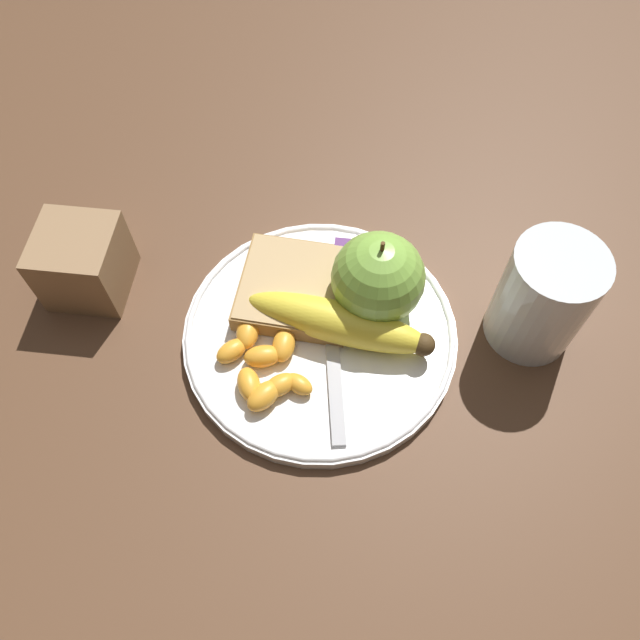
% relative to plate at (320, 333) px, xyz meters
% --- Properties ---
extents(ground_plane, '(3.00, 3.00, 0.00)m').
position_rel_plate_xyz_m(ground_plane, '(0.00, 0.00, -0.01)').
color(ground_plane, brown).
extents(plate, '(0.25, 0.25, 0.01)m').
position_rel_plate_xyz_m(plate, '(0.00, 0.00, 0.00)').
color(plate, white).
rests_on(plate, ground_plane).
extents(juice_glass, '(0.08, 0.08, 0.11)m').
position_rel_plate_xyz_m(juice_glass, '(0.19, 0.03, 0.04)').
color(juice_glass, silver).
rests_on(juice_glass, ground_plane).
extents(apple, '(0.08, 0.08, 0.09)m').
position_rel_plate_xyz_m(apple, '(0.05, 0.04, 0.05)').
color(apple, '#84BC47').
rests_on(apple, plate).
extents(banana, '(0.17, 0.07, 0.04)m').
position_rel_plate_xyz_m(banana, '(0.02, -0.00, 0.02)').
color(banana, yellow).
rests_on(banana, plate).
extents(bread_slice, '(0.11, 0.11, 0.02)m').
position_rel_plate_xyz_m(bread_slice, '(-0.03, 0.04, 0.02)').
color(bread_slice, olive).
rests_on(bread_slice, plate).
extents(fork, '(0.05, 0.19, 0.00)m').
position_rel_plate_xyz_m(fork, '(0.01, 0.00, 0.01)').
color(fork, '#B2B2B7').
rests_on(fork, plate).
extents(jam_packet, '(0.04, 0.04, 0.02)m').
position_rel_plate_xyz_m(jam_packet, '(0.03, 0.07, 0.01)').
color(jam_packet, silver).
rests_on(jam_packet, plate).
extents(orange_segment_0, '(0.03, 0.04, 0.02)m').
position_rel_plate_xyz_m(orange_segment_0, '(-0.05, -0.06, 0.01)').
color(orange_segment_0, '#F9A32D').
rests_on(orange_segment_0, plate).
extents(orange_segment_1, '(0.03, 0.03, 0.02)m').
position_rel_plate_xyz_m(orange_segment_1, '(-0.01, -0.06, 0.01)').
color(orange_segment_1, '#F9A32D').
rests_on(orange_segment_1, plate).
extents(orange_segment_2, '(0.04, 0.03, 0.02)m').
position_rel_plate_xyz_m(orange_segment_2, '(-0.03, -0.06, 0.01)').
color(orange_segment_2, '#F9A32D').
rests_on(orange_segment_2, plate).
extents(orange_segment_3, '(0.04, 0.03, 0.02)m').
position_rel_plate_xyz_m(orange_segment_3, '(-0.05, -0.04, 0.01)').
color(orange_segment_3, '#F9A32D').
rests_on(orange_segment_3, plate).
extents(orange_segment_4, '(0.03, 0.03, 0.02)m').
position_rel_plate_xyz_m(orange_segment_4, '(-0.07, -0.03, 0.01)').
color(orange_segment_4, '#F9A32D').
rests_on(orange_segment_4, plate).
extents(orange_segment_5, '(0.02, 0.03, 0.02)m').
position_rel_plate_xyz_m(orange_segment_5, '(-0.03, -0.02, 0.01)').
color(orange_segment_5, '#F9A32D').
rests_on(orange_segment_5, plate).
extents(orange_segment_6, '(0.02, 0.03, 0.02)m').
position_rel_plate_xyz_m(orange_segment_6, '(-0.06, -0.01, 0.01)').
color(orange_segment_6, '#F9A32D').
rests_on(orange_segment_6, plate).
extents(orange_segment_7, '(0.04, 0.04, 0.02)m').
position_rel_plate_xyz_m(orange_segment_7, '(-0.04, -0.07, 0.01)').
color(orange_segment_7, '#F9A32D').
rests_on(orange_segment_7, plate).
extents(condiment_caddy, '(0.07, 0.07, 0.07)m').
position_rel_plate_xyz_m(condiment_caddy, '(-0.23, 0.03, 0.03)').
color(condiment_caddy, '#93704C').
rests_on(condiment_caddy, ground_plane).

